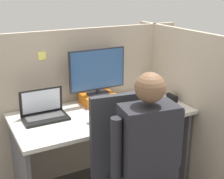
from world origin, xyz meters
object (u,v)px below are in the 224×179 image
(monitor, at_px, (97,72))
(office_chair, at_px, (135,175))
(laptop, at_px, (44,113))
(carrot_toy, at_px, (98,122))
(paper_box, at_px, (98,98))
(stapler, at_px, (172,98))
(person, at_px, (153,159))

(monitor, height_order, office_chair, monitor)
(monitor, relative_size, laptop, 1.49)
(laptop, relative_size, carrot_toy, 2.12)
(paper_box, distance_m, carrot_toy, 0.46)
(monitor, bearing_deg, office_chair, -99.02)
(paper_box, bearing_deg, stapler, -23.26)
(carrot_toy, bearing_deg, laptop, 136.16)
(paper_box, relative_size, laptop, 0.84)
(laptop, bearing_deg, carrot_toy, -43.84)
(office_chair, bearing_deg, person, -81.69)
(monitor, bearing_deg, laptop, -168.18)
(person, bearing_deg, paper_box, 83.66)
(stapler, relative_size, carrot_toy, 0.74)
(laptop, xyz_separation_m, carrot_toy, (0.32, -0.31, -0.03))
(person, bearing_deg, stapler, 45.73)
(stapler, height_order, carrot_toy, stapler)
(monitor, relative_size, office_chair, 0.48)
(paper_box, distance_m, person, 1.02)
(stapler, relative_size, office_chair, 0.11)
(stapler, xyz_separation_m, person, (-0.73, -0.75, -0.03))
(laptop, height_order, stapler, laptop)
(office_chair, bearing_deg, paper_box, 80.95)
(office_chair, height_order, person, person)
(laptop, distance_m, office_chair, 0.88)
(paper_box, relative_size, monitor, 0.56)
(monitor, distance_m, stapler, 0.72)
(carrot_toy, relative_size, person, 0.13)
(laptop, relative_size, stapler, 2.86)
(monitor, distance_m, person, 1.06)
(monitor, height_order, carrot_toy, monitor)
(paper_box, height_order, office_chair, office_chair)
(monitor, xyz_separation_m, laptop, (-0.52, -0.11, -0.24))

